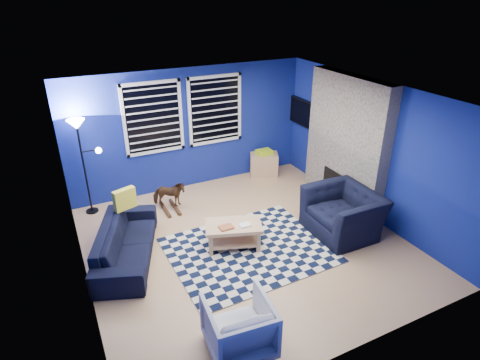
# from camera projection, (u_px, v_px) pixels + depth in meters

# --- Properties ---
(floor) EXTENTS (5.00, 5.00, 0.00)m
(floor) POSITION_uv_depth(u_px,v_px,m) (245.00, 244.00, 6.73)
(floor) COLOR tan
(floor) RESTS_ON ground
(ceiling) EXTENTS (5.00, 5.00, 0.00)m
(ceiling) POSITION_uv_depth(u_px,v_px,m) (246.00, 97.00, 5.64)
(ceiling) COLOR white
(ceiling) RESTS_ON wall_back
(wall_back) EXTENTS (5.00, 0.00, 5.00)m
(wall_back) POSITION_uv_depth(u_px,v_px,m) (190.00, 129.00, 8.20)
(wall_back) COLOR navy
(wall_back) RESTS_ON floor
(wall_left) EXTENTS (0.00, 5.00, 5.00)m
(wall_left) POSITION_uv_depth(u_px,v_px,m) (74.00, 214.00, 5.19)
(wall_left) COLOR navy
(wall_left) RESTS_ON floor
(wall_right) EXTENTS (0.00, 5.00, 5.00)m
(wall_right) POSITION_uv_depth(u_px,v_px,m) (370.00, 150.00, 7.18)
(wall_right) COLOR navy
(wall_right) RESTS_ON floor
(fireplace) EXTENTS (0.65, 2.00, 2.50)m
(fireplace) POSITION_uv_depth(u_px,v_px,m) (345.00, 145.00, 7.55)
(fireplace) COLOR gray
(fireplace) RESTS_ON floor
(window_left) EXTENTS (1.17, 0.06, 1.42)m
(window_left) POSITION_uv_depth(u_px,v_px,m) (153.00, 118.00, 7.71)
(window_left) COLOR black
(window_left) RESTS_ON wall_back
(window_right) EXTENTS (1.17, 0.06, 1.42)m
(window_right) POSITION_uv_depth(u_px,v_px,m) (215.00, 110.00, 8.23)
(window_right) COLOR black
(window_right) RESTS_ON wall_back
(tv) EXTENTS (0.07, 1.00, 0.58)m
(tv) POSITION_uv_depth(u_px,v_px,m) (304.00, 113.00, 8.70)
(tv) COLOR black
(tv) RESTS_ON wall_right
(rug) EXTENTS (2.55, 2.06, 0.02)m
(rug) POSITION_uv_depth(u_px,v_px,m) (249.00, 250.00, 6.56)
(rug) COLOR black
(rug) RESTS_ON floor
(sofa) EXTENTS (2.11, 1.41, 0.57)m
(sofa) POSITION_uv_depth(u_px,v_px,m) (126.00, 242.00, 6.27)
(sofa) COLOR black
(sofa) RESTS_ON floor
(armchair_big) EXTENTS (1.20, 1.05, 0.77)m
(armchair_big) POSITION_uv_depth(u_px,v_px,m) (343.00, 213.00, 6.89)
(armchair_big) COLOR black
(armchair_big) RESTS_ON floor
(armchair_bent) EXTENTS (0.81, 0.83, 0.69)m
(armchair_bent) POSITION_uv_depth(u_px,v_px,m) (239.00, 326.00, 4.65)
(armchair_bent) COLOR gray
(armchair_bent) RESTS_ON floor
(rocking_horse) EXTENTS (0.49, 0.68, 0.52)m
(rocking_horse) POSITION_uv_depth(u_px,v_px,m) (169.00, 195.00, 7.60)
(rocking_horse) COLOR #482F17
(rocking_horse) RESTS_ON floor
(coffee_table) EXTENTS (1.03, 0.79, 0.45)m
(coffee_table) POSITION_uv_depth(u_px,v_px,m) (233.00, 231.00, 6.52)
(coffee_table) COLOR tan
(coffee_table) RESTS_ON rug
(cabinet) EXTENTS (0.72, 0.62, 0.60)m
(cabinet) POSITION_uv_depth(u_px,v_px,m) (264.00, 164.00, 9.07)
(cabinet) COLOR tan
(cabinet) RESTS_ON floor
(floor_lamp) EXTENTS (0.50, 0.31, 1.83)m
(floor_lamp) POSITION_uv_depth(u_px,v_px,m) (80.00, 138.00, 7.04)
(floor_lamp) COLOR black
(floor_lamp) RESTS_ON floor
(throw_pillow) EXTENTS (0.39, 0.23, 0.36)m
(throw_pillow) POSITION_uv_depth(u_px,v_px,m) (125.00, 199.00, 6.57)
(throw_pillow) COLOR yellow
(throw_pillow) RESTS_ON sofa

